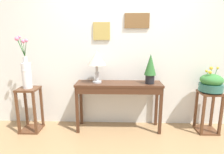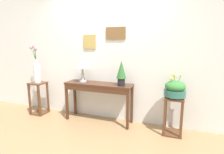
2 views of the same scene
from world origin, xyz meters
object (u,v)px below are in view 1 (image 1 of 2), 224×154
(pedestal_stand_left, at_px, (30,110))
(planter_bowl_wide_right, at_px, (211,83))
(console_table, at_px, (119,90))
(table_lamp, at_px, (97,59))
(pedestal_stand_right, at_px, (208,112))
(potted_plant_on_console, at_px, (150,67))
(flower_vase_tall_left, at_px, (26,72))

(pedestal_stand_left, xyz_separation_m, planter_bowl_wide_right, (2.83, 0.05, 0.45))
(console_table, bearing_deg, table_lamp, 176.11)
(pedestal_stand_right, height_order, planter_bowl_wide_right, planter_bowl_wide_right)
(pedestal_stand_right, bearing_deg, table_lamp, 178.77)
(potted_plant_on_console, bearing_deg, pedestal_stand_right, -0.19)
(potted_plant_on_console, distance_m, pedestal_stand_right, 1.17)
(console_table, height_order, planter_bowl_wide_right, planter_bowl_wide_right)
(flower_vase_tall_left, bearing_deg, planter_bowl_wide_right, 1.10)
(potted_plant_on_console, xyz_separation_m, planter_bowl_wide_right, (0.94, -0.00, -0.23))
(pedestal_stand_right, distance_m, planter_bowl_wide_right, 0.47)
(table_lamp, height_order, potted_plant_on_console, table_lamp)
(table_lamp, bearing_deg, pedestal_stand_left, -175.11)
(flower_vase_tall_left, bearing_deg, potted_plant_on_console, 1.74)
(console_table, distance_m, flower_vase_tall_left, 1.45)
(table_lamp, distance_m, potted_plant_on_console, 0.83)
(table_lamp, distance_m, planter_bowl_wide_right, 1.79)
(console_table, xyz_separation_m, table_lamp, (-0.34, 0.02, 0.48))
(table_lamp, bearing_deg, planter_bowl_wide_right, -1.23)
(pedestal_stand_left, distance_m, flower_vase_tall_left, 0.62)
(console_table, height_order, pedestal_stand_left, console_table)
(console_table, distance_m, pedestal_stand_left, 1.45)
(table_lamp, bearing_deg, pedestal_stand_right, -1.23)
(flower_vase_tall_left, bearing_deg, pedestal_stand_left, 13.35)
(flower_vase_tall_left, distance_m, planter_bowl_wide_right, 2.83)
(console_table, xyz_separation_m, planter_bowl_wide_right, (1.41, -0.01, 0.13))
(potted_plant_on_console, relative_size, flower_vase_tall_left, 0.57)
(console_table, xyz_separation_m, pedestal_stand_left, (-1.41, -0.07, -0.32))
(console_table, relative_size, flower_vase_tall_left, 1.69)
(potted_plant_on_console, distance_m, planter_bowl_wide_right, 0.96)
(potted_plant_on_console, bearing_deg, planter_bowl_wide_right, -0.19)
(potted_plant_on_console, height_order, pedestal_stand_left, potted_plant_on_console)
(table_lamp, xyz_separation_m, pedestal_stand_left, (-1.07, -0.09, -0.80))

